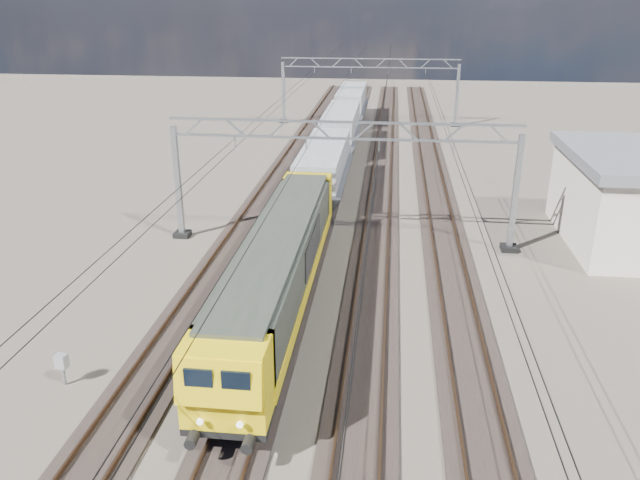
# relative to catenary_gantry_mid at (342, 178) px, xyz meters

# --- Properties ---
(ground) EXTENTS (160.00, 160.00, 0.00)m
(ground) POSITION_rel_catenary_gantry_mid_xyz_m (-0.00, -4.00, -3.91)
(ground) COLOR #2B2520
(ground) RESTS_ON ground
(track_outer_west) EXTENTS (2.60, 140.00, 0.30)m
(track_outer_west) POSITION_rel_catenary_gantry_mid_xyz_m (-6.00, -4.00, -3.83)
(track_outer_west) COLOR black
(track_outer_west) RESTS_ON ground
(track_loco) EXTENTS (2.60, 140.00, 0.30)m
(track_loco) POSITION_rel_catenary_gantry_mid_xyz_m (-2.00, -4.00, -3.83)
(track_loco) COLOR black
(track_loco) RESTS_ON ground
(track_inner_east) EXTENTS (2.60, 140.00, 0.30)m
(track_inner_east) POSITION_rel_catenary_gantry_mid_xyz_m (2.00, -4.00, -3.83)
(track_inner_east) COLOR black
(track_inner_east) RESTS_ON ground
(track_outer_east) EXTENTS (2.60, 140.00, 0.30)m
(track_outer_east) POSITION_rel_catenary_gantry_mid_xyz_m (6.00, -4.00, -3.83)
(track_outer_east) COLOR black
(track_outer_east) RESTS_ON ground
(catenary_gantry_mid) EXTENTS (19.90, 0.90, 7.11)m
(catenary_gantry_mid) POSITION_rel_catenary_gantry_mid_xyz_m (0.00, 0.00, 0.00)
(catenary_gantry_mid) COLOR #949AA2
(catenary_gantry_mid) RESTS_ON ground
(catenary_gantry_far) EXTENTS (19.90, 0.90, 7.11)m
(catenary_gantry_far) POSITION_rel_catenary_gantry_mid_xyz_m (0.00, 36.00, 0.00)
(catenary_gantry_far) COLOR #949AA2
(catenary_gantry_far) RESTS_ON ground
(overhead_wires) EXTENTS (12.03, 140.00, 0.53)m
(overhead_wires) POSITION_rel_catenary_gantry_mid_xyz_m (-0.00, 4.00, 1.84)
(overhead_wires) COLOR black
(overhead_wires) RESTS_ON ground
(locomotive) EXTENTS (2.76, 21.10, 3.62)m
(locomotive) POSITION_rel_catenary_gantry_mid_xyz_m (-2.00, -8.74, -1.58)
(locomotive) COLOR black
(locomotive) RESTS_ON ground
(hopper_wagon_lead) EXTENTS (3.38, 13.00, 3.25)m
(hopper_wagon_lead) POSITION_rel_catenary_gantry_mid_xyz_m (-2.00, 8.96, -1.67)
(hopper_wagon_lead) COLOR black
(hopper_wagon_lead) RESTS_ON ground
(hopper_wagon_mid) EXTENTS (3.38, 13.00, 3.25)m
(hopper_wagon_mid) POSITION_rel_catenary_gantry_mid_xyz_m (-2.00, 23.16, -1.67)
(hopper_wagon_mid) COLOR black
(hopper_wagon_mid) RESTS_ON ground
(hopper_wagon_third) EXTENTS (3.38, 13.00, 3.25)m
(hopper_wagon_third) POSITION_rel_catenary_gantry_mid_xyz_m (-2.00, 37.36, -1.67)
(hopper_wagon_third) COLOR black
(hopper_wagon_third) RESTS_ON ground
(trackside_cabinet) EXTENTS (0.47, 0.38, 1.28)m
(trackside_cabinet) POSITION_rel_catenary_gantry_mid_xyz_m (-8.96, -15.23, -2.93)
(trackside_cabinet) COLOR #949AA2
(trackside_cabinet) RESTS_ON ground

